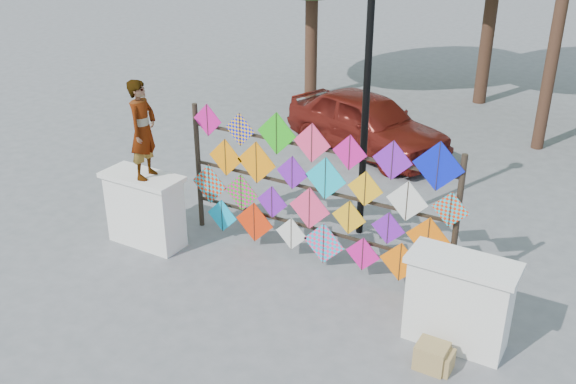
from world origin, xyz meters
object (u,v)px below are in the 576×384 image
(kite_rack, at_px, (315,194))
(vendor_woman, at_px, (143,130))
(lamppost, at_px, (367,85))
(sedan, at_px, (367,122))

(kite_rack, height_order, vendor_woman, vendor_woman)
(kite_rack, distance_m, lamppost, 1.96)
(kite_rack, bearing_deg, vendor_woman, -160.50)
(kite_rack, bearing_deg, sedan, 104.66)
(vendor_woman, height_order, sedan, vendor_woman)
(vendor_woman, relative_size, lamppost, 0.36)
(lamppost, bearing_deg, kite_rack, -100.77)
(vendor_woman, xyz_separation_m, lamppost, (2.87, 2.20, 0.60))
(vendor_woman, height_order, lamppost, lamppost)
(kite_rack, xyz_separation_m, sedan, (-1.31, 5.00, -0.51))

